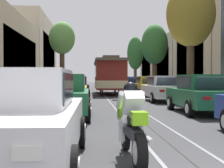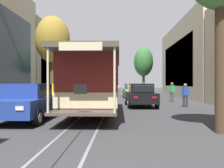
{
  "view_description": "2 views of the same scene",
  "coord_description": "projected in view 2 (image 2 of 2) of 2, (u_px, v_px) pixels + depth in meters",
  "views": [
    {
      "loc": [
        -1.73,
        -2.78,
        1.44
      ],
      "look_at": [
        -0.12,
        19.11,
        1.01
      ],
      "focal_mm": 48.6,
      "sensor_mm": 36.0,
      "label": 1
    },
    {
      "loc": [
        -1.27,
        37.24,
        1.59
      ],
      "look_at": [
        -0.39,
        5.61,
        1.52
      ],
      "focal_mm": 39.79,
      "sensor_mm": 36.0,
      "label": 2
    }
  ],
  "objects": [
    {
      "name": "parked_car_blue_fifth_right",
      "position": [
        28.0,
        102.0,
        10.59
      ],
      "size": [
        2.01,
        4.37,
        1.58
      ],
      "color": "#233D93",
      "rests_on": "ground"
    },
    {
      "name": "pedestrian_on_right_pavement",
      "position": [
        172.0,
        91.0,
        20.86
      ],
      "size": [
        0.55,
        0.32,
        1.67
      ],
      "color": "#4C4233",
      "rests_on": "ground"
    },
    {
      "name": "motorcycle_with_rider",
      "position": [
        117.0,
        90.0,
        34.78
      ],
      "size": [
        0.56,
        1.99,
        1.37
      ],
      "color": "black",
      "rests_on": "ground"
    },
    {
      "name": "parked_car_green_second_left",
      "position": [
        131.0,
        90.0,
        28.82
      ],
      "size": [
        2.0,
        4.36,
        1.58
      ],
      "color": "#1E6038",
      "rests_on": "ground"
    },
    {
      "name": "ground_plane",
      "position": [
        97.0,
        111.0,
        14.26
      ],
      "size": [
        160.0,
        160.0,
        0.0
      ],
      "primitive_type": "plane",
      "color": "#38383A"
    },
    {
      "name": "parked_car_white_near_left",
      "position": [
        130.0,
        89.0,
        34.96
      ],
      "size": [
        2.04,
        4.38,
        1.58
      ],
      "color": "silver",
      "rests_on": "ground"
    },
    {
      "name": "trolley_track_rails",
      "position": [
        89.0,
        121.0,
        10.5
      ],
      "size": [
        1.14,
        65.54,
        0.01
      ],
      "color": "gray",
      "rests_on": "ground"
    },
    {
      "name": "parked_car_green_second_right",
      "position": [
        83.0,
        90.0,
        27.97
      ],
      "size": [
        2.02,
        4.37,
        1.58
      ],
      "color": "#1E6038",
      "rests_on": "ground"
    },
    {
      "name": "fire_hydrant",
      "position": [
        146.0,
        94.0,
        26.32
      ],
      "size": [
        0.4,
        0.22,
        0.84
      ],
      "color": "red",
      "rests_on": "ground"
    },
    {
      "name": "street_tree_kerb_right_second",
      "position": [
        53.0,
        40.0,
        21.69
      ],
      "size": [
        3.01,
        2.94,
        7.49
      ],
      "color": "#4C3826",
      "rests_on": "ground"
    },
    {
      "name": "pedestrian_on_left_pavement",
      "position": [
        185.0,
        94.0,
        16.6
      ],
      "size": [
        0.55,
        0.35,
        1.59
      ],
      "color": "#282D38",
      "rests_on": "ground"
    },
    {
      "name": "parked_car_black_fourth_left",
      "position": [
        141.0,
        95.0,
        16.99
      ],
      "size": [
        2.12,
        4.41,
        1.58
      ],
      "color": "black",
      "rests_on": "ground"
    },
    {
      "name": "street_tree_kerb_left_near",
      "position": [
        144.0,
        62.0,
        34.24
      ],
      "size": [
        2.63,
        2.84,
        6.6
      ],
      "color": "brown",
      "rests_on": "ground"
    },
    {
      "name": "parked_car_yellow_mid_left",
      "position": [
        135.0,
        92.0,
        23.22
      ],
      "size": [
        2.02,
        4.37,
        1.58
      ],
      "color": "gold",
      "rests_on": "ground"
    },
    {
      "name": "cable_car_trolley",
      "position": [
        95.0,
        82.0,
        12.99
      ],
      "size": [
        2.57,
        9.14,
        3.28
      ],
      "color": "maroon",
      "rests_on": "ground"
    },
    {
      "name": "pedestrian_crossing_far",
      "position": [
        60.0,
        89.0,
        29.8
      ],
      "size": [
        0.55,
        0.38,
        1.55
      ],
      "color": "slate",
      "rests_on": "ground"
    },
    {
      "name": "parked_car_white_mid_right",
      "position": [
        74.0,
        92.0,
        21.8
      ],
      "size": [
        2.07,
        4.39,
        1.58
      ],
      "color": "silver",
      "rests_on": "ground"
    },
    {
      "name": "parked_car_blue_near_right",
      "position": [
        90.0,
        89.0,
        33.95
      ],
      "size": [
        2.04,
        4.38,
        1.58
      ],
      "color": "#233D93",
      "rests_on": "ground"
    },
    {
      "name": "street_tree_kerb_right_near",
      "position": [
        74.0,
        61.0,
        33.52
      ],
      "size": [
        3.0,
        2.56,
        6.35
      ],
      "color": "brown",
      "rests_on": "ground"
    },
    {
      "name": "parked_car_yellow_fourth_right",
      "position": [
        55.0,
        96.0,
        16.01
      ],
      "size": [
        2.1,
        4.41,
        1.58
      ],
      "color": "gold",
      "rests_on": "ground"
    }
  ]
}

